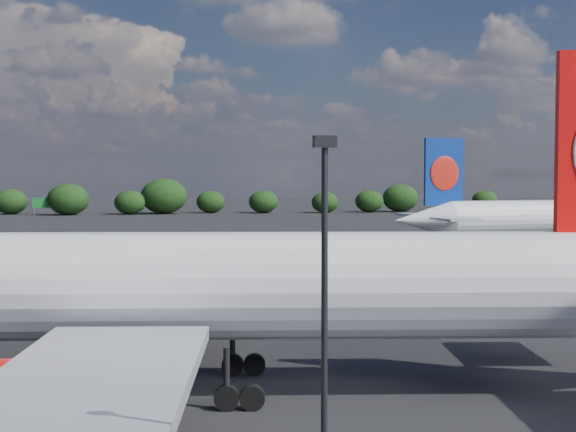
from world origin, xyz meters
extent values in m
plane|color=black|center=(0.00, 60.00, 0.00)|extent=(500.00, 500.00, 0.00)
cylinder|color=white|center=(9.80, 4.53, 5.12)|extent=(39.23, 10.68, 5.12)
cube|color=#ADB0B5|center=(5.85, -8.34, 3.48)|extent=(9.54, 21.22, 0.56)
cube|color=#ADB0B5|center=(9.70, 18.00, 3.48)|extent=(9.54, 21.22, 0.56)
cylinder|color=red|center=(4.57, -2.98, 2.15)|extent=(5.46, 3.47, 2.76)
cube|color=#ADB0B5|center=(4.57, -2.98, 2.87)|extent=(2.27, 0.63, 1.23)
cylinder|color=red|center=(6.93, 13.23, 2.15)|extent=(5.46, 3.47, 2.76)
cube|color=#ADB0B5|center=(6.93, 13.23, 2.87)|extent=(2.27, 0.63, 1.23)
cylinder|color=black|center=(11.38, 1.20, 1.54)|extent=(0.33, 0.33, 2.56)
cylinder|color=black|center=(11.38, 1.20, 0.56)|extent=(1.18, 0.62, 1.13)
cylinder|color=black|center=(12.50, 1.04, 0.56)|extent=(1.18, 0.62, 1.13)
cylinder|color=black|center=(12.27, 7.28, 1.54)|extent=(0.33, 0.33, 2.56)
cylinder|color=black|center=(12.27, 7.28, 0.56)|extent=(1.18, 0.62, 1.13)
cylinder|color=black|center=(13.38, 7.11, 0.56)|extent=(1.18, 0.62, 1.13)
cylinder|color=white|center=(63.19, 64.06, 4.69)|extent=(35.96, 8.31, 4.69)
cone|color=white|center=(41.71, 61.86, 4.69)|extent=(7.95, 5.44, 4.69)
cube|color=navy|center=(44.51, 62.15, 10.70)|extent=(5.18, 0.99, 8.45)
ellipsoid|color=red|center=(44.54, 61.87, 10.53)|extent=(3.94, 0.59, 4.32)
ellipsoid|color=red|center=(44.48, 62.43, 10.53)|extent=(3.94, 0.59, 4.32)
cube|color=#ADB0B5|center=(44.11, 56.91, 5.07)|extent=(4.78, 6.03, 0.28)
cube|color=#ADB0B5|center=(43.05, 67.18, 5.07)|extent=(4.78, 6.03, 0.28)
cube|color=#ADB0B5|center=(63.81, 76.39, 3.19)|extent=(7.99, 19.30, 0.52)
cylinder|color=#ADB0B5|center=(66.16, 71.92, 1.97)|extent=(4.93, 3.00, 2.53)
cube|color=#ADB0B5|center=(66.16, 71.92, 2.63)|extent=(2.08, 0.49, 1.13)
cylinder|color=black|center=(61.61, 61.07, 1.41)|extent=(0.29, 0.29, 2.35)
cylinder|color=black|center=(61.61, 61.07, 0.52)|extent=(1.07, 0.53, 1.03)
cylinder|color=black|center=(60.58, 60.97, 0.52)|extent=(1.07, 0.53, 1.03)
cylinder|color=black|center=(61.03, 66.67, 1.41)|extent=(0.29, 0.29, 2.35)
cylinder|color=black|center=(61.03, 66.67, 0.52)|extent=(1.07, 0.53, 1.03)
cylinder|color=black|center=(60.01, 66.57, 0.52)|extent=(1.07, 0.53, 1.03)
cylinder|color=black|center=(12.25, -14.78, 5.53)|extent=(0.16, 0.16, 11.05)
cube|color=black|center=(12.25, -14.78, 11.20)|extent=(0.55, 0.30, 0.28)
cube|color=#166E2A|center=(-18.00, 176.00, 3.20)|extent=(6.00, 0.30, 2.60)
cylinder|color=gray|center=(-20.50, 176.00, 1.00)|extent=(0.20, 0.20, 2.00)
cylinder|color=gray|center=(-15.50, 176.00, 1.00)|extent=(0.20, 0.20, 2.00)
cube|color=gold|center=(12.00, 182.00, 4.00)|extent=(5.00, 0.30, 3.00)
cylinder|color=gray|center=(12.00, 182.00, 1.25)|extent=(0.30, 0.30, 2.50)
ellipsoid|color=black|center=(-27.32, 183.20, 3.30)|extent=(8.57, 7.25, 6.59)
ellipsoid|color=black|center=(-12.23, 176.39, 4.04)|extent=(10.52, 8.90, 8.09)
ellipsoid|color=black|center=(3.18, 177.00, 3.11)|extent=(8.09, 6.84, 6.22)
ellipsoid|color=black|center=(11.88, 178.94, 4.64)|extent=(12.07, 10.22, 9.29)
ellipsoid|color=black|center=(24.34, 181.51, 2.95)|extent=(7.66, 6.48, 5.89)
ellipsoid|color=black|center=(38.18, 178.40, 3.04)|extent=(7.90, 6.68, 6.07)
ellipsoid|color=black|center=(54.61, 176.41, 2.84)|extent=(7.38, 6.24, 5.67)
ellipsoid|color=black|center=(67.36, 177.99, 3.02)|extent=(7.86, 6.65, 6.04)
ellipsoid|color=black|center=(76.59, 179.37, 3.82)|extent=(9.93, 8.40, 7.64)
ellipsoid|color=black|center=(91.06, 181.16, 3.31)|extent=(8.60, 7.27, 6.61)
ellipsoid|color=black|center=(102.37, 181.63, 2.87)|extent=(7.47, 6.32, 5.74)
camera|label=1|loc=(8.10, -33.58, 10.42)|focal=50.00mm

